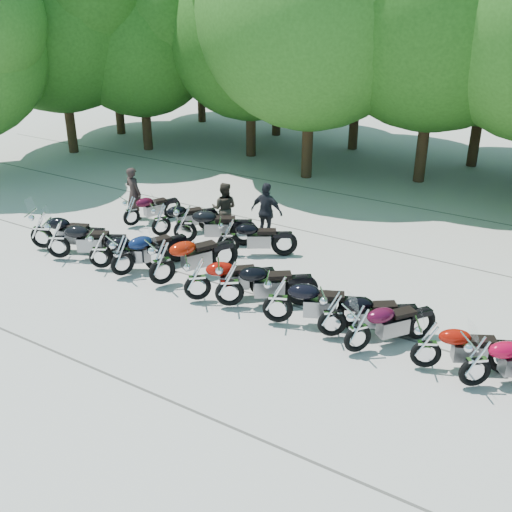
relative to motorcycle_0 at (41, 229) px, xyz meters
The scene contains 30 objects.
ground 6.95m from the motorcycle_0, ahead, with size 90.00×90.00×0.00m, color #9B978C.
tree_0 15.80m from the motorcycle_0, 124.49° to the left, with size 7.50×7.50×9.21m.
tree_1 12.63m from the motorcycle_0, 115.77° to the left, with size 6.97×6.97×8.55m.
tree_2 13.12m from the motorcycle_0, 91.71° to the left, with size 7.31×7.31×8.97m.
tree_3 12.52m from the motorcycle_0, 72.74° to the left, with size 8.70×8.70×10.67m.
tree_4 15.73m from the motorcycle_0, 59.34° to the left, with size 9.13×9.13×11.20m.
tree_9 18.90m from the motorcycle_0, 111.32° to the left, with size 7.59×7.59×9.32m.
tree_10 17.20m from the motorcycle_0, 94.89° to the left, with size 7.78×7.78×9.55m.
tree_11 16.87m from the motorcycle_0, 78.85° to the left, with size 7.56×7.56×9.28m.
tree_12 18.81m from the motorcycle_0, 61.35° to the left, with size 7.88×7.88×9.67m.
tree_17 12.67m from the motorcycle_0, 132.74° to the left, with size 8.31×8.31×10.20m.
motorcycle_0 is the anchor object (origin of this frame).
motorcycle_1 0.99m from the motorcycle_0, 12.90° to the right, with size 0.73×2.40×1.36m, color black, non-canonical shape.
motorcycle_2 2.46m from the motorcycle_0, ahead, with size 0.67×2.22×1.25m, color black, non-canonical shape.
motorcycle_3 3.30m from the motorcycle_0, ahead, with size 0.72×2.37×1.34m, color #0E1A3E, non-canonical shape.
motorcycle_4 4.55m from the motorcycle_0, ahead, with size 0.78×2.56×1.45m, color #9E1805, non-canonical shape.
motorcycle_5 5.84m from the motorcycle_0, ahead, with size 0.72×2.37×1.34m, color #8F0C05, non-canonical shape.
motorcycle_6 6.69m from the motorcycle_0, ahead, with size 0.75×2.47×1.39m, color black, non-canonical shape.
motorcycle_7 8.08m from the motorcycle_0, ahead, with size 0.75×2.47×1.40m, color black, non-canonical shape.
motorcycle_8 9.41m from the motorcycle_0, ahead, with size 0.71×2.32×1.31m, color black, non-canonical shape.
motorcycle_9 10.14m from the motorcycle_0, ahead, with size 0.69×2.26×1.28m, color #3E081D, non-canonical shape.
motorcycle_10 11.55m from the motorcycle_0, ahead, with size 0.67×2.21×1.25m, color #890D04, non-canonical shape.
motorcycle_11 12.56m from the motorcycle_0, ahead, with size 0.70×2.29×1.30m, color maroon, non-canonical shape.
motorcycle_13 2.95m from the motorcycle_0, 70.08° to the left, with size 0.62×2.04×1.15m, color #3C081A, non-canonical shape.
motorcycle_14 3.54m from the motorcycle_0, 47.58° to the left, with size 0.66×2.17×1.23m, color black, non-canonical shape.
motorcycle_15 4.23m from the motorcycle_0, 37.19° to the left, with size 0.75×2.48×1.40m, color black, non-canonical shape.
motorcycle_16 5.57m from the motorcycle_0, 27.37° to the left, with size 0.69×2.26×1.28m, color black, non-canonical shape.
rider_0 3.49m from the motorcycle_0, 80.83° to the left, with size 0.65×0.43×1.78m, color black.
rider_1 5.52m from the motorcycle_0, 45.25° to the left, with size 0.82×0.64×1.68m, color black.
rider_2 6.74m from the motorcycle_0, 38.72° to the left, with size 1.06×0.44×1.82m, color black.
Camera 1 is at (7.09, -10.01, 7.34)m, focal length 42.00 mm.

